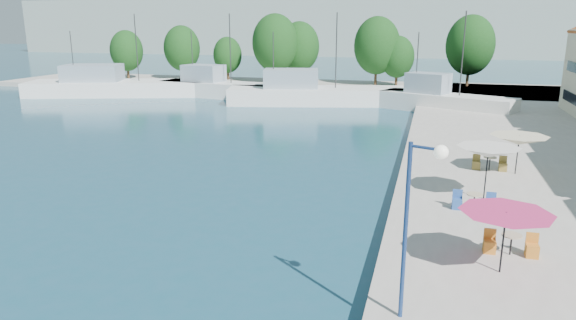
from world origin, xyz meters
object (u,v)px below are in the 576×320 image
(trawler_04, at_px, (442,101))
(street_lamp, at_px, (419,201))
(trawler_03, at_px, (313,94))
(umbrella_pink, at_px, (505,220))
(umbrella_white, at_px, (488,152))
(trawler_01, at_px, (117,87))
(umbrella_cream, at_px, (519,140))
(trawler_02, at_px, (217,88))

(trawler_04, xyz_separation_m, street_lamp, (-1.22, -40.61, 3.01))
(trawler_03, xyz_separation_m, street_lamp, (12.53, -42.40, 3.02))
(trawler_04, xyz_separation_m, umbrella_pink, (1.46, -36.90, 1.37))
(umbrella_white, relative_size, street_lamp, 0.57)
(trawler_01, relative_size, umbrella_pink, 7.69)
(trawler_03, distance_m, umbrella_cream, 31.36)
(trawler_04, bearing_deg, street_lamp, -67.81)
(trawler_03, height_order, umbrella_pink, trawler_03)
(trawler_03, bearing_deg, trawler_04, -20.79)
(street_lamp, bearing_deg, trawler_04, 108.92)
(umbrella_cream, bearing_deg, trawler_01, 148.12)
(trawler_01, height_order, street_lamp, trawler_01)
(trawler_04, height_order, umbrella_pink, trawler_04)
(trawler_04, xyz_separation_m, umbrella_cream, (3.61, -24.28, 1.41))
(trawler_02, bearing_deg, umbrella_white, -40.90)
(trawler_03, bearing_deg, umbrella_pink, -81.89)
(trawler_02, height_order, umbrella_white, trawler_02)
(trawler_01, distance_m, umbrella_cream, 50.05)
(trawler_04, xyz_separation_m, umbrella_white, (1.59, -29.18, 1.78))
(trawler_04, bearing_deg, trawler_01, -159.24)
(trawler_03, distance_m, trawler_04, 13.87)
(trawler_02, bearing_deg, umbrella_cream, -34.37)
(trawler_01, distance_m, trawler_04, 38.93)
(trawler_01, relative_size, umbrella_white, 8.03)
(trawler_01, relative_size, umbrella_cream, 7.45)
(trawler_02, distance_m, trawler_04, 26.58)
(umbrella_white, distance_m, umbrella_cream, 5.32)
(umbrella_white, bearing_deg, trawler_04, 93.12)
(trawler_04, bearing_deg, umbrella_white, -62.96)
(trawler_01, xyz_separation_m, trawler_02, (12.63, 2.11, 0.00))
(umbrella_cream, relative_size, street_lamp, 0.61)
(umbrella_pink, bearing_deg, trawler_02, 123.95)
(umbrella_pink, bearing_deg, trawler_01, 135.93)
(trawler_04, height_order, street_lamp, trawler_04)
(umbrella_pink, bearing_deg, street_lamp, -125.93)
(trawler_04, relative_size, umbrella_pink, 4.56)
(trawler_02, bearing_deg, street_lamp, -51.52)
(trawler_04, relative_size, street_lamp, 2.71)
(trawler_01, distance_m, umbrella_white, 51.20)
(umbrella_white, bearing_deg, street_lamp, -103.84)
(trawler_02, distance_m, umbrella_cream, 41.32)
(trawler_02, xyz_separation_m, umbrella_cream, (29.85, -28.54, 1.41))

